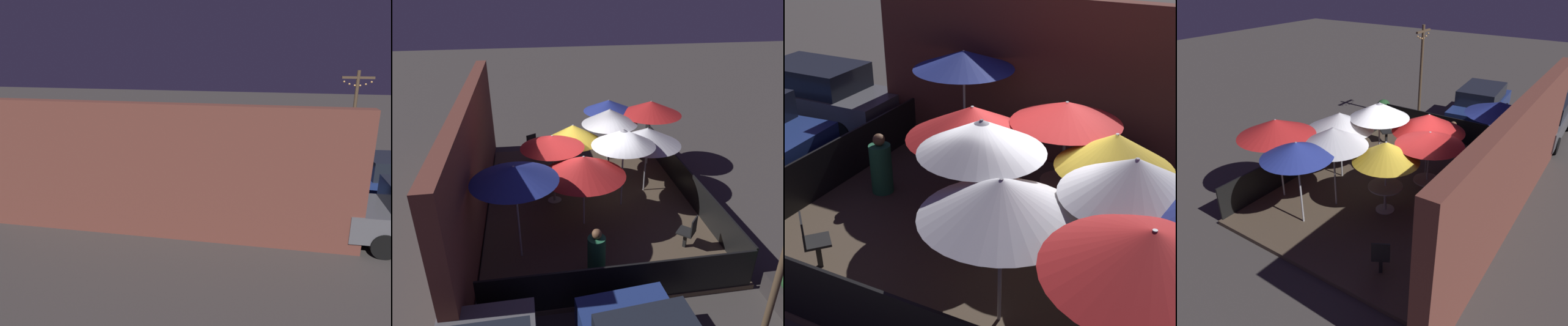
% 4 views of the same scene
% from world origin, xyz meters
% --- Properties ---
extents(ground_plane, '(60.00, 60.00, 0.00)m').
position_xyz_m(ground_plane, '(0.00, 0.00, 0.00)').
color(ground_plane, '#423D3A').
extents(patio_deck, '(8.32, 6.13, 0.12)m').
position_xyz_m(patio_deck, '(0.00, 0.00, 0.06)').
color(patio_deck, brown).
rests_on(patio_deck, ground_plane).
extents(building_wall, '(9.92, 0.36, 3.55)m').
position_xyz_m(building_wall, '(0.00, 3.30, 1.78)').
color(building_wall, brown).
rests_on(building_wall, ground_plane).
extents(fence_front, '(8.12, 0.05, 0.95)m').
position_xyz_m(fence_front, '(0.00, -3.02, 0.59)').
color(fence_front, black).
rests_on(fence_front, patio_deck).
extents(fence_side_left, '(0.05, 5.93, 0.95)m').
position_xyz_m(fence_side_left, '(-4.12, 0.00, 0.59)').
color(fence_side_left, black).
rests_on(fence_side_left, patio_deck).
extents(patio_umbrella_0, '(1.87, 1.87, 2.16)m').
position_xyz_m(patio_umbrella_0, '(0.19, 1.07, 2.09)').
color(patio_umbrella_0, '#B2B2B7').
rests_on(patio_umbrella_0, patio_deck).
extents(patio_umbrella_1, '(1.79, 1.79, 2.06)m').
position_xyz_m(patio_umbrella_1, '(1.21, 0.34, 1.91)').
color(patio_umbrella_1, '#B2B2B7').
rests_on(patio_umbrella_1, patio_deck).
extents(patio_umbrella_2, '(2.02, 2.02, 2.48)m').
position_xyz_m(patio_umbrella_2, '(-2.29, 2.10, 2.41)').
color(patio_umbrella_2, '#B2B2B7').
rests_on(patio_umbrella_2, patio_deck).
extents(patio_umbrella_3, '(1.87, 1.87, 2.34)m').
position_xyz_m(patio_umbrella_3, '(1.75, -0.96, 2.20)').
color(patio_umbrella_3, '#B2B2B7').
rests_on(patio_umbrella_3, patio_deck).
extents(patio_umbrella_4, '(2.15, 2.15, 2.39)m').
position_xyz_m(patio_umbrella_4, '(2.25, -2.54, 2.27)').
color(patio_umbrella_4, '#B2B2B7').
rests_on(patio_umbrella_4, patio_deck).
extents(patio_umbrella_5, '(1.83, 1.83, 2.43)m').
position_xyz_m(patio_umbrella_5, '(-0.38, -0.90, 2.31)').
color(patio_umbrella_5, '#B2B2B7').
rests_on(patio_umbrella_5, patio_deck).
extents(patio_umbrella_6, '(2.25, 2.25, 2.08)m').
position_xyz_m(patio_umbrella_6, '(-1.19, 0.36, 1.93)').
color(patio_umbrella_6, '#B2B2B7').
rests_on(patio_umbrella_6, patio_deck).
extents(patio_umbrella_7, '(1.81, 1.81, 2.31)m').
position_xyz_m(patio_umbrella_7, '(2.88, -1.17, 2.22)').
color(patio_umbrella_7, '#B2B2B7').
rests_on(patio_umbrella_7, patio_deck).
extents(patio_umbrella_8, '(2.09, 2.09, 2.15)m').
position_xyz_m(patio_umbrella_8, '(0.36, -1.84, 2.00)').
color(patio_umbrella_8, '#B2B2B7').
rests_on(patio_umbrella_8, patio_deck).
extents(dining_table_0, '(0.76, 0.76, 0.72)m').
position_xyz_m(dining_table_0, '(0.19, 1.07, 0.68)').
color(dining_table_0, '#9E998E').
rests_on(dining_table_0, patio_deck).
extents(dining_table_1, '(0.95, 0.95, 0.77)m').
position_xyz_m(dining_table_1, '(1.21, 0.34, 0.74)').
color(dining_table_1, '#9E998E').
rests_on(dining_table_1, patio_deck).
extents(patio_chair_0, '(0.53, 0.53, 0.91)m').
position_xyz_m(patio_chair_0, '(0.98, 2.70, 0.61)').
color(patio_chair_0, black).
rests_on(patio_chair_0, patio_deck).
extents(patio_chair_1, '(0.55, 0.55, 0.94)m').
position_xyz_m(patio_chair_1, '(3.36, 1.59, 0.63)').
color(patio_chair_1, black).
rests_on(patio_chair_1, patio_deck).
extents(patio_chair_2, '(0.56, 0.56, 0.91)m').
position_xyz_m(patio_chair_2, '(-2.65, -2.08, 0.62)').
color(patio_chair_2, black).
rests_on(patio_chair_2, patio_deck).
extents(patron_0, '(0.44, 0.44, 1.20)m').
position_xyz_m(patron_0, '(-3.17, 0.37, 0.65)').
color(patron_0, '#236642').
rests_on(patron_0, patio_deck).
extents(planter_box, '(1.08, 0.76, 0.96)m').
position_xyz_m(planter_box, '(-4.76, -3.55, 0.40)').
color(planter_box, '#332D2D').
rests_on(planter_box, ground_plane).
extents(light_post, '(1.10, 0.12, 4.05)m').
position_xyz_m(light_post, '(-5.66, -2.27, 2.26)').
color(light_post, brown).
rests_on(light_post, ground_plane).
extents(parked_car_0, '(4.45, 2.07, 1.62)m').
position_xyz_m(parked_car_0, '(-6.85, 0.05, 0.85)').
color(parked_car_0, navy).
rests_on(parked_car_0, ground_plane).
extents(parked_car_1, '(4.31, 1.82, 1.62)m').
position_xyz_m(parked_car_1, '(-6.79, 2.65, 0.85)').
color(parked_car_1, '#5B5B60').
rests_on(parked_car_1, ground_plane).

